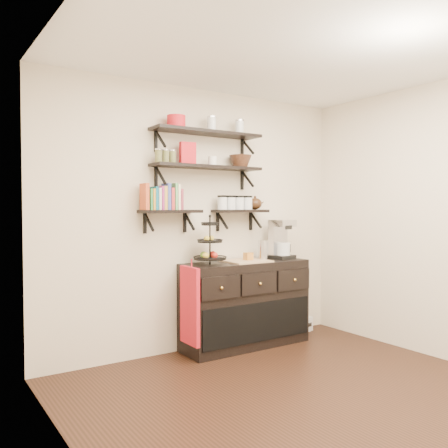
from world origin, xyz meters
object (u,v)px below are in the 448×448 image
at_px(sideboard, 245,304).
at_px(coffee_maker, 280,240).
at_px(radio, 300,324).
at_px(fruit_stand, 210,248).

relative_size(sideboard, coffee_maker, 3.22).
bearing_deg(radio, sideboard, 174.01).
height_order(coffee_maker, radio, coffee_maker).
bearing_deg(fruit_stand, radio, 4.48).
height_order(fruit_stand, coffee_maker, fruit_stand).
xyz_separation_m(fruit_stand, radio, (1.32, 0.10, -0.97)).
distance_m(fruit_stand, radio, 1.64).
bearing_deg(sideboard, coffee_maker, 3.35).
xyz_separation_m(fruit_stand, coffee_maker, (0.94, 0.03, 0.04)).
distance_m(sideboard, coffee_maker, 0.83).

